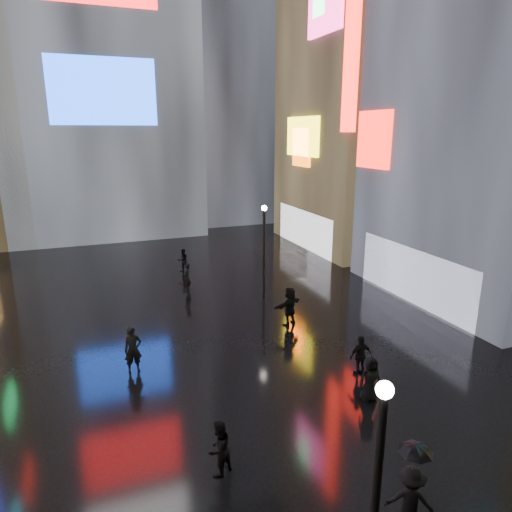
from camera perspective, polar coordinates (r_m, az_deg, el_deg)
ground at (r=24.27m, az=-6.85°, el=-6.71°), size 140.00×140.00×0.00m
building_right_far at (r=38.64m, az=13.66°, el=22.27°), size 10.28×12.00×28.00m
tower_flank_right at (r=50.58m, az=-4.75°, el=24.35°), size 12.00×12.00×34.00m
lamp_near at (r=9.20m, az=14.73°, el=-27.13°), size 0.30×0.30×5.20m
lamp_far at (r=25.20m, az=1.00°, el=1.29°), size 0.30×0.30×5.20m
pedestrian_1 at (r=13.40m, az=-4.66°, el=-22.84°), size 0.99×0.94×1.62m
pedestrian_2 at (r=12.45m, az=18.69°, el=-26.94°), size 1.28×1.15×1.72m
pedestrian_3 at (r=18.26m, az=12.95°, el=-12.03°), size 0.95×0.42×1.60m
pedestrian_4 at (r=16.77m, az=14.09°, el=-14.65°), size 0.83×0.56×1.64m
pedestrian_5 at (r=22.10m, az=4.22°, el=-6.25°), size 1.83×1.24×1.90m
pedestrian_6 at (r=18.55m, az=-15.12°, el=-11.26°), size 0.72×0.51×1.86m
pedestrian_7 at (r=30.74m, az=-9.12°, el=-0.51°), size 0.84×0.72×1.53m
umbrella_1 at (r=11.70m, az=19.23°, el=-22.58°), size 0.80×0.80×0.67m
umbrella_2 at (r=16.20m, az=14.38°, el=-10.89°), size 1.18×1.17×0.81m
pedestrian_8 at (r=26.87m, az=-8.62°, el=-2.66°), size 0.63×0.73×1.68m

